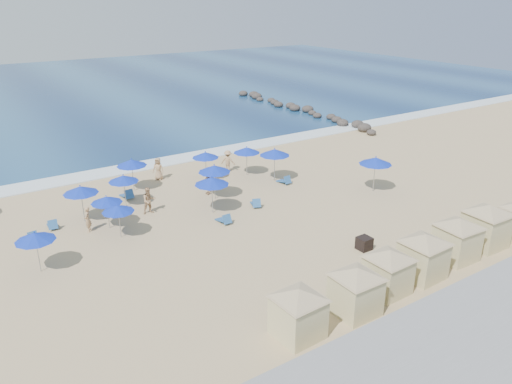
% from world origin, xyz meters
% --- Properties ---
extents(ground, '(160.00, 160.00, 0.00)m').
position_xyz_m(ground, '(0.00, 0.00, 0.00)').
color(ground, tan).
rests_on(ground, ground).
extents(ocean, '(160.00, 80.00, 0.06)m').
position_xyz_m(ocean, '(0.00, 55.00, 0.03)').
color(ocean, navy).
rests_on(ocean, ground).
extents(surf_line, '(160.00, 2.50, 0.08)m').
position_xyz_m(surf_line, '(0.00, 15.50, 0.04)').
color(surf_line, white).
rests_on(surf_line, ground).
extents(seawall, '(160.00, 6.10, 1.22)m').
position_xyz_m(seawall, '(0.00, -13.50, 0.65)').
color(seawall, gray).
rests_on(seawall, ground).
extents(rock_jetty, '(2.56, 26.66, 0.96)m').
position_xyz_m(rock_jetty, '(24.01, 24.90, 0.36)').
color(rock_jetty, '#2B2624').
rests_on(rock_jetty, ground).
extents(trash_bin, '(0.75, 0.75, 0.75)m').
position_xyz_m(trash_bin, '(4.72, -5.71, 0.37)').
color(trash_bin, black).
rests_on(trash_bin, ground).
extents(cabana_0, '(4.04, 4.04, 2.54)m').
position_xyz_m(cabana_0, '(-3.27, -9.76, 1.45)').
color(cabana_0, beige).
rests_on(cabana_0, ground).
extents(cabana_1, '(4.09, 4.09, 2.56)m').
position_xyz_m(cabana_1, '(-0.06, -9.88, 1.47)').
color(cabana_1, beige).
rests_on(cabana_1, ground).
extents(cabana_2, '(4.04, 4.04, 2.54)m').
position_xyz_m(cabana_2, '(2.46, -9.48, 1.45)').
color(cabana_2, beige).
rests_on(cabana_2, ground).
extents(cabana_3, '(4.27, 4.27, 2.68)m').
position_xyz_m(cabana_3, '(5.03, -9.48, 1.54)').
color(cabana_3, beige).
rests_on(cabana_3, ground).
extents(cabana_4, '(4.27, 4.27, 2.68)m').
position_xyz_m(cabana_4, '(8.12, -9.24, 1.53)').
color(cabana_4, beige).
rests_on(cabana_4, ground).
extents(cabana_5, '(4.51, 4.51, 2.83)m').
position_xyz_m(cabana_5, '(10.83, -9.20, 1.62)').
color(cabana_5, beige).
rests_on(cabana_5, ground).
extents(umbrella_1, '(2.07, 2.07, 2.35)m').
position_xyz_m(umbrella_1, '(-11.31, 1.93, 2.04)').
color(umbrella_1, '#A5A8AD').
rests_on(umbrella_1, ground).
extents(umbrella_2, '(2.21, 2.21, 2.52)m').
position_xyz_m(umbrella_2, '(-7.60, 6.97, 2.18)').
color(umbrella_2, '#A5A8AD').
rests_on(umbrella_2, ground).
extents(umbrella_3, '(1.94, 1.94, 2.20)m').
position_xyz_m(umbrella_3, '(-6.57, 5.13, 1.91)').
color(umbrella_3, '#A5A8AD').
rests_on(umbrella_3, ground).
extents(umbrella_4, '(2.22, 2.22, 2.52)m').
position_xyz_m(umbrella_4, '(-2.97, 10.44, 2.19)').
color(umbrella_4, '#A5A8AD').
rests_on(umbrella_4, ground).
extents(umbrella_5, '(2.06, 2.06, 2.34)m').
position_xyz_m(umbrella_5, '(-4.49, 7.93, 2.03)').
color(umbrella_5, '#A5A8AD').
rests_on(umbrella_5, ground).
extents(umbrella_6, '(2.29, 2.29, 2.60)m').
position_xyz_m(umbrella_6, '(-0.02, 3.65, 2.26)').
color(umbrella_6, '#A5A8AD').
rests_on(umbrella_6, ground).
extents(umbrella_7, '(2.08, 2.08, 2.37)m').
position_xyz_m(umbrella_7, '(2.65, 9.52, 2.05)').
color(umbrella_7, '#A5A8AD').
rests_on(umbrella_7, ground).
extents(umbrella_8, '(2.29, 2.29, 2.61)m').
position_xyz_m(umbrella_8, '(1.33, 5.72, 2.26)').
color(umbrella_8, '#A5A8AD').
rests_on(umbrella_8, ground).
extents(umbrella_9, '(2.13, 2.13, 2.42)m').
position_xyz_m(umbrella_9, '(5.95, 8.74, 2.10)').
color(umbrella_9, '#A5A8AD').
rests_on(umbrella_9, ground).
extents(umbrella_10, '(2.35, 2.35, 2.68)m').
position_xyz_m(umbrella_10, '(7.03, 6.42, 2.32)').
color(umbrella_10, '#A5A8AD').
rests_on(umbrella_10, ground).
extents(umbrella_11, '(2.41, 2.41, 2.74)m').
position_xyz_m(umbrella_11, '(11.83, 0.50, 2.37)').
color(umbrella_11, '#A5A8AD').
rests_on(umbrella_11, ground).
extents(umbrella_13, '(1.92, 1.92, 2.18)m').
position_xyz_m(umbrella_13, '(-6.42, 3.46, 1.89)').
color(umbrella_13, '#A5A8AD').
rests_on(umbrella_13, ground).
extents(beach_chair_0, '(0.71, 1.28, 0.67)m').
position_xyz_m(beach_chair_0, '(-10.98, 6.04, 0.23)').
color(beach_chair_0, '#295A97').
rests_on(beach_chair_0, ground).
extents(beach_chair_1, '(0.66, 1.30, 0.69)m').
position_xyz_m(beach_chair_1, '(-9.57, 7.03, 0.24)').
color(beach_chair_1, '#295A97').
rests_on(beach_chair_1, ground).
extents(beach_chair_2, '(0.70, 1.44, 0.78)m').
position_xyz_m(beach_chair_2, '(-3.92, 9.23, 0.27)').
color(beach_chair_2, '#295A97').
rests_on(beach_chair_2, ground).
extents(beach_chair_3, '(0.61, 1.30, 0.70)m').
position_xyz_m(beach_chair_3, '(-0.20, 1.77, 0.24)').
color(beach_chair_3, '#295A97').
rests_on(beach_chair_3, ground).
extents(beach_chair_4, '(1.02, 1.39, 0.70)m').
position_xyz_m(beach_chair_4, '(2.95, 2.89, 0.24)').
color(beach_chair_4, '#295A97').
rests_on(beach_chair_4, ground).
extents(beach_chair_5, '(0.66, 1.32, 0.70)m').
position_xyz_m(beach_chair_5, '(7.31, 5.43, 0.24)').
color(beach_chair_5, '#295A97').
rests_on(beach_chair_5, ground).
extents(beachgoer_0, '(0.60, 0.70, 1.62)m').
position_xyz_m(beachgoer_0, '(-7.78, 5.37, 0.81)').
color(beachgoer_0, tan).
rests_on(beachgoer_0, ground).
extents(beachgoer_1, '(0.93, 0.75, 1.82)m').
position_xyz_m(beachgoer_1, '(-3.58, 5.88, 0.91)').
color(beachgoer_1, tan).
rests_on(beachgoer_1, ground).
extents(beachgoer_2, '(0.46, 0.97, 1.62)m').
position_xyz_m(beachgoer_2, '(1.35, 6.80, 0.81)').
color(beachgoer_2, tan).
rests_on(beachgoer_2, ground).
extents(beachgoer_3, '(1.27, 1.31, 1.80)m').
position_xyz_m(beachgoer_3, '(5.12, 10.33, 0.90)').
color(beachgoer_3, tan).
rests_on(beachgoer_3, ground).
extents(beachgoer_4, '(1.02, 1.02, 1.78)m').
position_xyz_m(beachgoer_4, '(-0.46, 11.66, 0.89)').
color(beachgoer_4, tan).
rests_on(beachgoer_4, ground).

